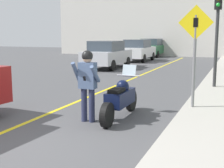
{
  "coord_description": "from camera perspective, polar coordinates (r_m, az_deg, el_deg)",
  "views": [
    {
      "loc": [
        3.9,
        -4.37,
        2.04
      ],
      "look_at": [
        1.0,
        2.87,
        0.81
      ],
      "focal_mm": 50.0,
      "sensor_mm": 36.0,
      "label": 1
    }
  ],
  "objects": [
    {
      "name": "traffic_light",
      "position": [
        12.27,
        18.74,
        11.21
      ],
      "size": [
        0.26,
        0.3,
        3.61
      ],
      "color": "#2D2D30",
      "rests_on": "sidewalk_curb"
    },
    {
      "name": "road_center_line",
      "position": [
        11.49,
        -1.6,
        -1.23
      ],
      "size": [
        0.12,
        36.0,
        0.01
      ],
      "color": "yellow",
      "rests_on": "ground"
    },
    {
      "name": "parked_car_white",
      "position": [
        24.54,
        4.76,
        6.19
      ],
      "size": [
        1.88,
        4.2,
        1.68
      ],
      "color": "black",
      "rests_on": "ground"
    },
    {
      "name": "parked_car_green",
      "position": [
        29.73,
        7.3,
        6.63
      ],
      "size": [
        1.88,
        4.2,
        1.68
      ],
      "color": "black",
      "rests_on": "ground"
    },
    {
      "name": "building_backdrop",
      "position": [
        30.71,
        14.88,
        13.04
      ],
      "size": [
        28.0,
        1.2,
        8.73
      ],
      "color": "beige",
      "rests_on": "ground"
    },
    {
      "name": "motorcycle",
      "position": [
        7.67,
        1.57,
        -2.69
      ],
      "size": [
        0.62,
        2.27,
        1.27
      ],
      "color": "black",
      "rests_on": "ground"
    },
    {
      "name": "crossing_sign",
      "position": [
        8.57,
        14.91,
        6.63
      ],
      "size": [
        0.91,
        0.08,
        2.71
      ],
      "color": "slate",
      "rests_on": "sidewalk_curb"
    },
    {
      "name": "person_biker",
      "position": [
        7.28,
        -4.51,
        0.98
      ],
      "size": [
        0.59,
        0.47,
        1.69
      ],
      "color": "#282D4C",
      "rests_on": "ground"
    },
    {
      "name": "ground_plane",
      "position": [
        6.21,
        -19.12,
        -10.74
      ],
      "size": [
        80.0,
        80.0,
        0.0
      ],
      "primitive_type": "plane",
      "color": "#4C4C4F"
    },
    {
      "name": "parked_car_silver",
      "position": [
        19.17,
        -0.89,
        5.44
      ],
      "size": [
        1.88,
        4.2,
        1.68
      ],
      "color": "black",
      "rests_on": "ground"
    }
  ]
}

